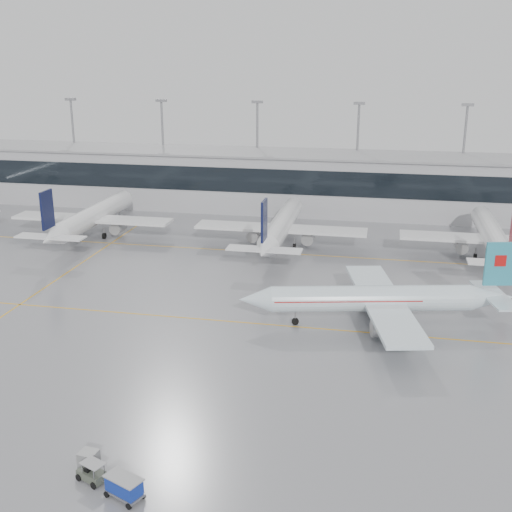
% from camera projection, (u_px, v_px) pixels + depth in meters
% --- Properties ---
extents(ground, '(320.00, 320.00, 0.00)m').
position_uv_depth(ground, '(237.00, 322.00, 80.47)').
color(ground, gray).
rests_on(ground, ground).
extents(taxi_line_main, '(120.00, 0.25, 0.01)m').
position_uv_depth(taxi_line_main, '(237.00, 322.00, 80.47)').
color(taxi_line_main, orange).
rests_on(taxi_line_main, ground).
extents(taxi_line_north, '(120.00, 0.25, 0.01)m').
position_uv_depth(taxi_line_north, '(277.00, 253.00, 108.52)').
color(taxi_line_north, orange).
rests_on(taxi_line_north, ground).
extents(taxi_line_cross, '(0.25, 60.00, 0.01)m').
position_uv_depth(taxi_line_cross, '(72.00, 269.00, 100.15)').
color(taxi_line_cross, orange).
rests_on(taxi_line_cross, ground).
extents(terminal, '(180.00, 15.00, 12.00)m').
position_uv_depth(terminal, '(302.00, 183.00, 136.66)').
color(terminal, '#A5A4A8').
rests_on(terminal, ground).
extents(terminal_glass, '(180.00, 0.20, 5.00)m').
position_uv_depth(terminal_glass, '(298.00, 182.00, 129.15)').
color(terminal_glass, black).
rests_on(terminal_glass, ground).
extents(terminal_roof, '(182.00, 16.00, 0.40)m').
position_uv_depth(terminal_roof, '(303.00, 154.00, 134.80)').
color(terminal_roof, gray).
rests_on(terminal_roof, ground).
extents(light_masts, '(156.40, 1.00, 22.60)m').
position_uv_depth(light_masts, '(307.00, 145.00, 140.07)').
color(light_masts, gray).
rests_on(light_masts, ground).
extents(air_canada_jet, '(34.03, 27.06, 10.52)m').
position_uv_depth(air_canada_jet, '(381.00, 299.00, 78.90)').
color(air_canada_jet, silver).
rests_on(air_canada_jet, ground).
extents(parked_jet_b, '(29.64, 36.96, 11.72)m').
position_uv_depth(parked_jet_b, '(92.00, 217.00, 117.46)').
color(parked_jet_b, white).
rests_on(parked_jet_b, ground).
extents(parked_jet_c, '(29.64, 36.96, 11.72)m').
position_uv_depth(parked_jet_c, '(281.00, 226.00, 110.86)').
color(parked_jet_c, white).
rests_on(parked_jet_c, ground).
extents(parked_jet_d, '(29.64, 36.96, 11.72)m').
position_uv_depth(parked_jet_d, '(493.00, 237.00, 104.26)').
color(parked_jet_d, white).
rests_on(parked_jet_d, ground).
extents(baggage_tug, '(3.49, 2.25, 1.69)m').
position_uv_depth(baggage_tug, '(92.00, 474.00, 50.30)').
color(baggage_tug, '#454B3F').
rests_on(baggage_tug, ground).
extents(baggage_cart, '(3.33, 2.65, 1.82)m').
position_uv_depth(baggage_cart, '(124.00, 486.00, 48.19)').
color(baggage_cart, gray).
rests_on(baggage_cart, ground).
extents(gse_unit, '(1.58, 1.49, 1.42)m').
position_uv_depth(gse_unit, '(89.00, 459.00, 51.94)').
color(gse_unit, gray).
rests_on(gse_unit, ground).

